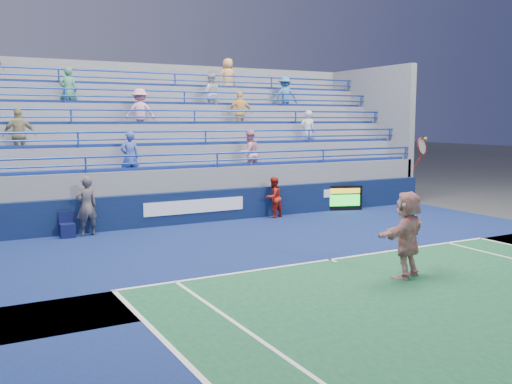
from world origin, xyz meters
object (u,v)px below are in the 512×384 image
ball_girl (273,197)px  judge_chair (67,230)px  serve_speed_board (344,198)px  line_judge (86,206)px  tennis_player (407,234)px

ball_girl → judge_chair: bearing=-17.8°
serve_speed_board → ball_girl: size_ratio=0.94×
line_judge → ball_girl: line_judge is taller
judge_chair → line_judge: 0.88m
serve_speed_board → line_judge: line_judge is taller
serve_speed_board → judge_chair: size_ratio=1.80×
serve_speed_board → ball_girl: 3.26m
tennis_player → line_judge: 9.63m
tennis_player → ball_girl: bearing=80.5°
line_judge → judge_chair: bearing=-15.3°
serve_speed_board → tennis_player: bearing=-119.1°
serve_speed_board → line_judge: (-9.85, -0.22, 0.42)m
line_judge → ball_girl: 6.61m
judge_chair → line_judge: line_judge is taller
serve_speed_board → judge_chair: serve_speed_board is taller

